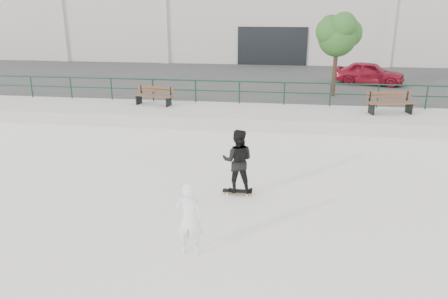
# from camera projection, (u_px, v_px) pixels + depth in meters

# --- Properties ---
(ground) EXTENTS (120.00, 120.00, 0.00)m
(ground) POSITION_uv_depth(u_px,v_px,m) (233.00, 233.00, 9.61)
(ground) COLOR silver
(ground) RESTS_ON ground
(ledge) EXTENTS (30.00, 3.00, 0.50)m
(ledge) POSITION_uv_depth(u_px,v_px,m) (259.00, 117.00, 18.45)
(ledge) COLOR #B6B0A6
(ledge) RESTS_ON ground
(parking_strip) EXTENTS (60.00, 14.00, 0.50)m
(parking_strip) POSITION_uv_depth(u_px,v_px,m) (268.00, 82.00, 26.43)
(parking_strip) COLOR #353535
(parking_strip) RESTS_ON ground
(railing) EXTENTS (28.00, 0.06, 1.03)m
(railing) POSITION_uv_depth(u_px,v_px,m) (262.00, 88.00, 19.35)
(railing) COLOR #143920
(railing) RESTS_ON ledge
(commercial_building) EXTENTS (44.20, 16.33, 8.00)m
(commercial_building) POSITION_uv_depth(u_px,v_px,m) (276.00, 6.00, 38.18)
(commercial_building) COLOR #B8B2A5
(commercial_building) RESTS_ON ground
(bench_left) EXTENTS (1.82, 0.81, 0.81)m
(bench_left) POSITION_uv_depth(u_px,v_px,m) (154.00, 96.00, 19.36)
(bench_left) COLOR #512D1C
(bench_left) RESTS_ON ledge
(bench_right) EXTENTS (1.97, 0.93, 0.88)m
(bench_right) POSITION_uv_depth(u_px,v_px,m) (390.00, 103.00, 17.84)
(bench_right) COLOR #512D1C
(bench_right) RESTS_ON ledge
(tree) EXTENTS (2.22, 1.97, 3.95)m
(tree) POSITION_uv_depth(u_px,v_px,m) (338.00, 33.00, 20.43)
(tree) COLOR #3F291F
(tree) RESTS_ON parking_strip
(red_car) EXTENTS (3.95, 2.42, 1.26)m
(red_car) POSITION_uv_depth(u_px,v_px,m) (370.00, 73.00, 24.16)
(red_car) COLOR maroon
(red_car) RESTS_ON parking_strip
(skateboard) EXTENTS (0.78, 0.22, 0.09)m
(skateboard) POSITION_uv_depth(u_px,v_px,m) (237.00, 191.00, 11.57)
(skateboard) COLOR black
(skateboard) RESTS_ON ground
(standing_skater) EXTENTS (0.83, 0.65, 1.68)m
(standing_skater) POSITION_uv_depth(u_px,v_px,m) (238.00, 161.00, 11.30)
(standing_skater) COLOR black
(standing_skater) RESTS_ON skateboard
(seated_skater) EXTENTS (0.56, 0.37, 1.53)m
(seated_skater) POSITION_uv_depth(u_px,v_px,m) (189.00, 219.00, 8.61)
(seated_skater) COLOR white
(seated_skater) RESTS_ON ground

